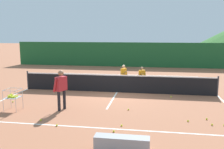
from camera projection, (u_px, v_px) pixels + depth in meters
ground_plane at (117, 92)px, 13.69m from camera, size 120.00×120.00×0.00m
line_baseline_near at (95, 128)px, 8.56m from camera, size 10.51×0.08×0.01m
line_baseline_far at (128, 75)px, 19.48m from camera, size 10.51×0.08×0.01m
line_sideline_west at (28, 89)px, 14.52m from camera, size 0.08×11.21×0.01m
line_sideline_east at (218, 96)px, 12.85m from camera, size 0.08×11.21×0.01m
line_service_center at (117, 92)px, 13.69m from camera, size 0.08×6.28×0.01m
tennis_net at (117, 83)px, 13.60m from camera, size 10.50×0.08×1.05m
instructor at (61, 86)px, 10.42m from camera, size 0.50×0.84×1.69m
student_0 at (124, 74)px, 14.94m from camera, size 0.41×0.72×1.34m
student_1 at (142, 75)px, 14.62m from camera, size 0.47×0.68×1.27m
ball_cart at (12, 96)px, 10.45m from camera, size 0.58×0.58×0.90m
tennis_ball_0 at (207, 119)px, 9.35m from camera, size 0.07×0.07×0.07m
tennis_ball_1 at (41, 120)px, 9.24m from camera, size 0.07×0.07×0.07m
tennis_ball_3 at (57, 125)px, 8.71m from camera, size 0.07×0.07×0.07m
tennis_ball_4 at (128, 109)px, 10.51m from camera, size 0.07×0.07×0.07m
tennis_ball_5 at (171, 97)px, 12.58m from camera, size 0.07×0.07×0.07m
tennis_ball_6 at (13, 102)px, 11.68m from camera, size 0.07×0.07×0.07m
tennis_ball_7 at (188, 121)px, 9.15m from camera, size 0.07×0.07×0.07m
tennis_ball_8 at (114, 131)px, 8.18m from camera, size 0.07×0.07×0.07m
tennis_ball_9 at (122, 125)px, 8.70m from camera, size 0.07×0.07×0.07m
tennis_ball_10 at (212, 125)px, 8.77m from camera, size 0.07×0.07×0.07m
tennis_ball_11 at (224, 125)px, 8.73m from camera, size 0.07×0.07×0.07m
windscreen_fence at (133, 55)px, 23.80m from camera, size 23.12×0.08×2.33m
courtside_bench at (122, 145)px, 6.76m from camera, size 1.50×0.36×0.46m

